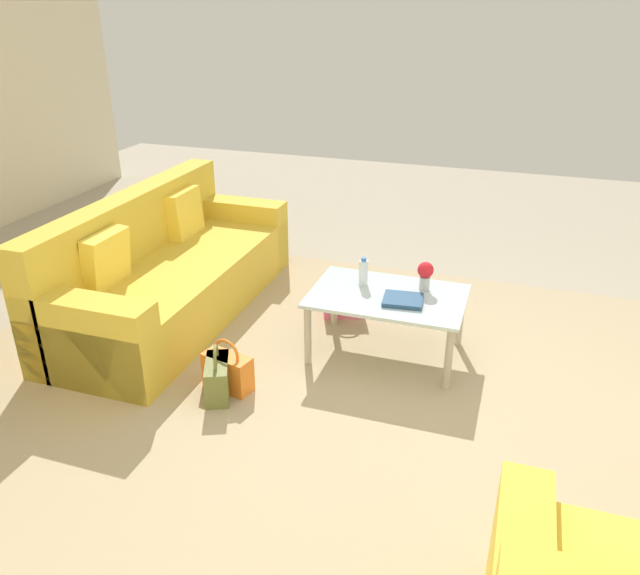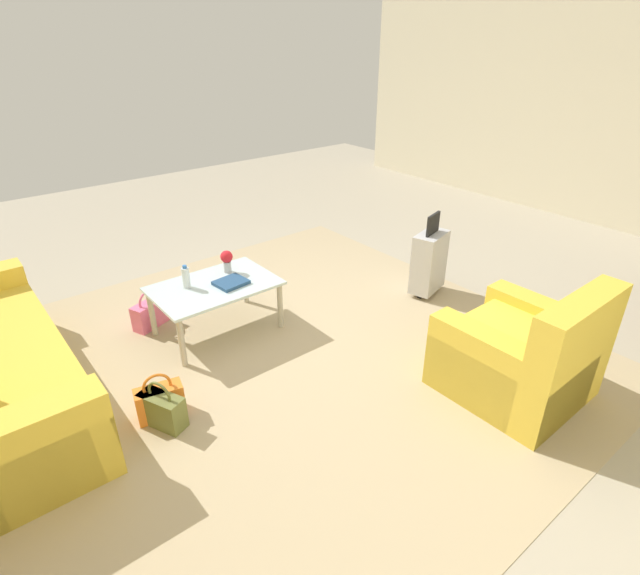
# 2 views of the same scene
# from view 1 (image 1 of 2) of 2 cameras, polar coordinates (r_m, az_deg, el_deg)

# --- Properties ---
(ground_plane) EXTENTS (12.00, 12.00, 0.00)m
(ground_plane) POSITION_cam_1_polar(r_m,az_deg,el_deg) (3.98, 9.96, -10.42)
(ground_plane) COLOR #A89E89
(area_rug) EXTENTS (5.20, 4.40, 0.01)m
(area_rug) POSITION_cam_1_polar(r_m,az_deg,el_deg) (3.93, 0.67, -10.51)
(area_rug) COLOR tan
(area_rug) RESTS_ON ground
(couch) EXTENTS (0.94, 2.39, 0.93)m
(couch) POSITION_cam_1_polar(r_m,az_deg,el_deg) (5.03, -14.01, 1.13)
(couch) COLOR gold
(couch) RESTS_ON ground
(coffee_table) EXTENTS (1.04, 0.69, 0.46)m
(coffee_table) POSITION_cam_1_polar(r_m,az_deg,el_deg) (4.26, 6.18, -1.35)
(coffee_table) COLOR silver
(coffee_table) RESTS_ON ground
(water_bottle) EXTENTS (0.06, 0.06, 0.20)m
(water_bottle) POSITION_cam_1_polar(r_m,az_deg,el_deg) (4.32, 3.99, 1.39)
(water_bottle) COLOR silver
(water_bottle) RESTS_ON coffee_table
(coffee_table_book) EXTENTS (0.28, 0.25, 0.03)m
(coffee_table_book) POSITION_cam_1_polar(r_m,az_deg,el_deg) (4.14, 7.59, -1.14)
(coffee_table_book) COLOR navy
(coffee_table_book) RESTS_ON coffee_table
(flower_vase) EXTENTS (0.11, 0.11, 0.21)m
(flower_vase) POSITION_cam_1_polar(r_m,az_deg,el_deg) (4.28, 9.60, 1.26)
(flower_vase) COLOR #B2B7BC
(flower_vase) RESTS_ON coffee_table
(handbag_orange) EXTENTS (0.34, 0.21, 0.36)m
(handbag_orange) POSITION_cam_1_polar(r_m,az_deg,el_deg) (4.04, -8.44, -7.54)
(handbag_orange) COLOR orange
(handbag_orange) RESTS_ON ground
(handbag_pink) EXTENTS (0.35, 0.25, 0.36)m
(handbag_pink) POSITION_cam_1_polar(r_m,az_deg,el_deg) (4.87, 2.22, -1.26)
(handbag_pink) COLOR pink
(handbag_pink) RESTS_ON ground
(handbag_olive) EXTENTS (0.26, 0.35, 0.36)m
(handbag_olive) POSITION_cam_1_polar(r_m,az_deg,el_deg) (3.98, -9.34, -8.14)
(handbag_olive) COLOR olive
(handbag_olive) RESTS_ON ground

